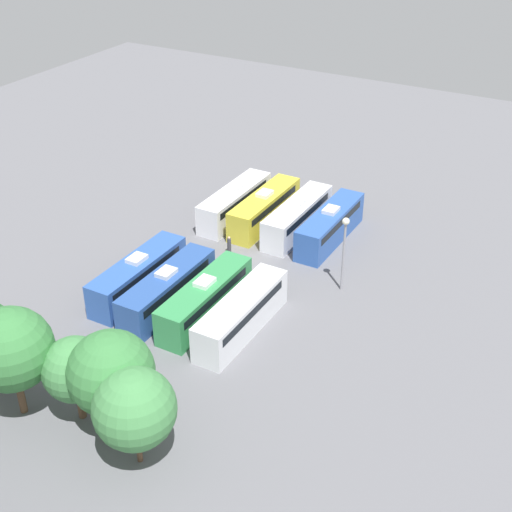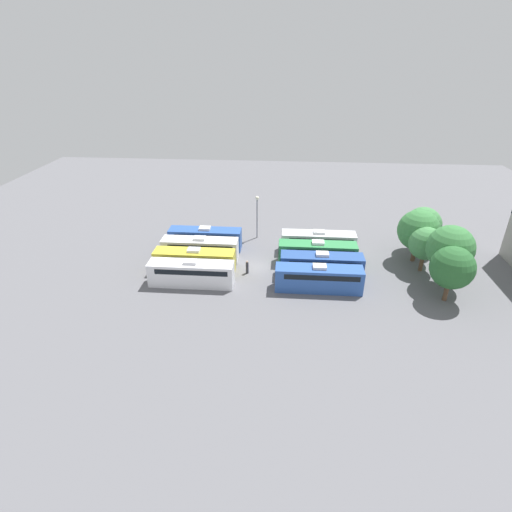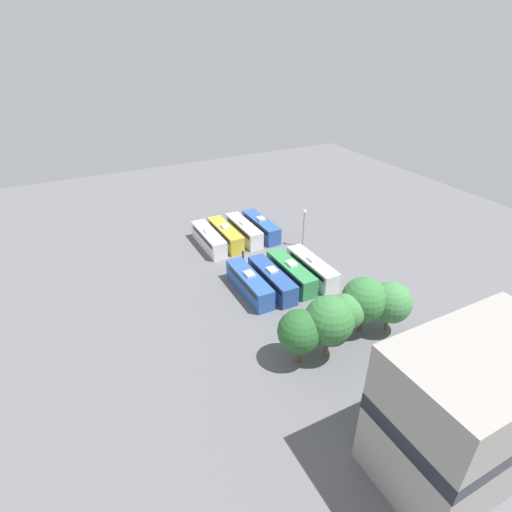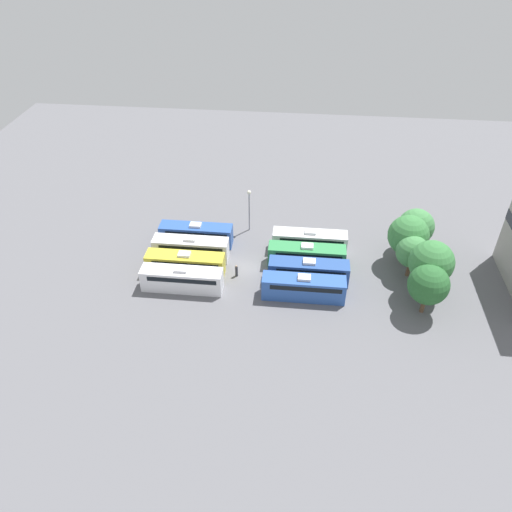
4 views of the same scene
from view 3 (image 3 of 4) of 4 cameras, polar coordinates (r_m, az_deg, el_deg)
The scene contains 17 objects.
ground_plane at distance 64.73m, azimuth 0.06°, elevation -0.66°, with size 115.66×115.66×0.00m, color slate.
bus_0 at distance 72.41m, azimuth 0.72°, elevation 4.25°, with size 2.50×10.46×3.35m.
bus_1 at distance 71.07m, azimuth -1.75°, elevation 3.73°, with size 2.50×10.46×3.35m.
bus_2 at distance 69.76m, azimuth -4.39°, elevation 3.13°, with size 2.50×10.46×3.35m.
bus_3 at distance 68.50m, azimuth -6.76°, elevation 2.48°, with size 2.50×10.46×3.35m.
bus_4 at distance 60.18m, azimuth 8.01°, elevation -1.69°, with size 2.50×10.46×3.35m.
bus_5 at distance 58.72m, azimuth 5.02°, elevation -2.35°, with size 2.50×10.46×3.35m.
bus_6 at distance 56.97m, azimuth 2.30°, elevation -3.34°, with size 2.50×10.46×3.35m.
bus_7 at distance 56.07m, azimuth -0.95°, elevation -3.91°, with size 2.50×10.46×3.35m.
worker_person at distance 64.65m, azimuth -1.87°, elevation 0.13°, with size 0.36×0.36×1.80m.
light_pole at distance 67.63m, azimuth 6.87°, elevation 4.95°, with size 0.60×0.60×6.75m.
tree_0 at distance 50.63m, azimuth 18.68°, elevation -6.30°, with size 5.02×5.02×6.71m.
tree_1 at distance 49.47m, azimuth 15.18°, elevation -6.06°, with size 5.46×5.46×7.34m.
tree_2 at distance 48.12m, azimuth 12.79°, elevation -7.77°, with size 4.29×4.29×6.12m.
tree_3 at distance 44.51m, azimuth 10.41°, elevation -9.00°, with size 5.50×5.50×7.92m.
tree_4 at distance 43.92m, azimuth 6.26°, elevation -10.68°, with size 4.90×4.90×6.76m.
depot_building at distance 37.79m, azimuth 28.34°, elevation -18.74°, with size 14.84×8.81×12.70m.
Camera 3 is at (25.76, 49.72, 32.48)m, focal length 28.00 mm.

